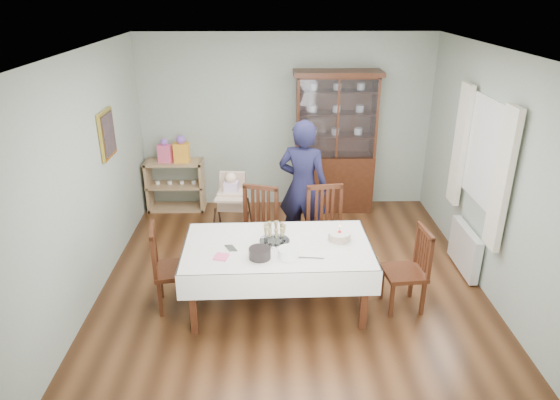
{
  "coord_description": "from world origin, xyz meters",
  "views": [
    {
      "loc": [
        -0.24,
        -5.1,
        3.29
      ],
      "look_at": [
        -0.14,
        0.2,
        1.02
      ],
      "focal_mm": 32.0,
      "sensor_mm": 36.0,
      "label": 1
    }
  ],
  "objects_px": {
    "china_cabinet": "(335,141)",
    "sideboard": "(176,185)",
    "chair_end_right": "(404,285)",
    "champagne_tray": "(275,236)",
    "chair_end_left": "(175,282)",
    "woman": "(303,187)",
    "gift_bag_pink": "(165,152)",
    "chair_far_right": "(327,246)",
    "birthday_cake": "(339,237)",
    "gift_bag_orange": "(181,150)",
    "dining_table": "(277,275)",
    "high_chair": "(232,217)",
    "chair_far_left": "(256,247)"
  },
  "relations": [
    {
      "from": "chair_far_left",
      "to": "chair_far_right",
      "type": "height_order",
      "value": "chair_far_right"
    },
    {
      "from": "chair_end_right",
      "to": "gift_bag_pink",
      "type": "relative_size",
      "value": 2.52
    },
    {
      "from": "chair_end_left",
      "to": "gift_bag_pink",
      "type": "distance_m",
      "value": 2.78
    },
    {
      "from": "sideboard",
      "to": "champagne_tray",
      "type": "xyz_separation_m",
      "value": [
        1.55,
        -2.61,
        0.43
      ]
    },
    {
      "from": "sideboard",
      "to": "woman",
      "type": "xyz_separation_m",
      "value": [
        1.93,
        -1.37,
        0.5
      ]
    },
    {
      "from": "gift_bag_pink",
      "to": "gift_bag_orange",
      "type": "xyz_separation_m",
      "value": [
        0.26,
        0.0,
        0.02
      ]
    },
    {
      "from": "high_chair",
      "to": "gift_bag_orange",
      "type": "height_order",
      "value": "gift_bag_orange"
    },
    {
      "from": "china_cabinet",
      "to": "chair_end_left",
      "type": "distance_m",
      "value": 3.45
    },
    {
      "from": "sideboard",
      "to": "gift_bag_orange",
      "type": "distance_m",
      "value": 0.6
    },
    {
      "from": "chair_far_left",
      "to": "chair_end_right",
      "type": "xyz_separation_m",
      "value": [
        1.64,
        -0.84,
        -0.03
      ]
    },
    {
      "from": "china_cabinet",
      "to": "dining_table",
      "type": "bearing_deg",
      "value": -109.14
    },
    {
      "from": "sideboard",
      "to": "chair_far_right",
      "type": "xyz_separation_m",
      "value": [
        2.2,
        -1.91,
        -0.08
      ]
    },
    {
      "from": "chair_end_right",
      "to": "gift_bag_pink",
      "type": "distance_m",
      "value": 4.17
    },
    {
      "from": "high_chair",
      "to": "gift_bag_orange",
      "type": "xyz_separation_m",
      "value": [
        -0.84,
        1.2,
        0.58
      ]
    },
    {
      "from": "chair_far_right",
      "to": "chair_end_left",
      "type": "height_order",
      "value": "chair_far_right"
    },
    {
      "from": "chair_far_left",
      "to": "chair_end_right",
      "type": "bearing_deg",
      "value": -9.91
    },
    {
      "from": "champagne_tray",
      "to": "chair_end_left",
      "type": "bearing_deg",
      "value": -177.52
    },
    {
      "from": "chair_far_left",
      "to": "champagne_tray",
      "type": "relative_size",
      "value": 3.19
    },
    {
      "from": "chair_end_left",
      "to": "birthday_cake",
      "type": "bearing_deg",
      "value": -98.68
    },
    {
      "from": "chair_end_left",
      "to": "high_chair",
      "type": "xyz_separation_m",
      "value": [
        0.54,
        1.45,
        0.12
      ]
    },
    {
      "from": "gift_bag_pink",
      "to": "champagne_tray",
      "type": "bearing_deg",
      "value": -57.36
    },
    {
      "from": "chair_far_left",
      "to": "champagne_tray",
      "type": "bearing_deg",
      "value": -55.72
    },
    {
      "from": "dining_table",
      "to": "champagne_tray",
      "type": "xyz_separation_m",
      "value": [
        -0.03,
        0.07,
        0.44
      ]
    },
    {
      "from": "dining_table",
      "to": "woman",
      "type": "xyz_separation_m",
      "value": [
        0.35,
        1.31,
        0.51
      ]
    },
    {
      "from": "sideboard",
      "to": "chair_far_left",
      "type": "relative_size",
      "value": 0.85
    },
    {
      "from": "dining_table",
      "to": "woman",
      "type": "distance_m",
      "value": 1.45
    },
    {
      "from": "china_cabinet",
      "to": "sideboard",
      "type": "distance_m",
      "value": 2.6
    },
    {
      "from": "chair_far_right",
      "to": "sideboard",
      "type": "bearing_deg",
      "value": 131.79
    },
    {
      "from": "china_cabinet",
      "to": "birthday_cake",
      "type": "xyz_separation_m",
      "value": [
        -0.26,
        -2.59,
        -0.31
      ]
    },
    {
      "from": "chair_end_right",
      "to": "gift_bag_orange",
      "type": "relative_size",
      "value": 2.24
    },
    {
      "from": "woman",
      "to": "chair_far_right",
      "type": "bearing_deg",
      "value": 135.45
    },
    {
      "from": "dining_table",
      "to": "woman",
      "type": "height_order",
      "value": "woman"
    },
    {
      "from": "chair_end_left",
      "to": "woman",
      "type": "relative_size",
      "value": 0.54
    },
    {
      "from": "chair_end_right",
      "to": "gift_bag_pink",
      "type": "xyz_separation_m",
      "value": [
        -3.08,
        2.72,
        0.68
      ]
    },
    {
      "from": "chair_end_left",
      "to": "chair_far_left",
      "type": "bearing_deg",
      "value": -59.73
    },
    {
      "from": "chair_far_right",
      "to": "champagne_tray",
      "type": "relative_size",
      "value": 3.21
    },
    {
      "from": "chair_end_right",
      "to": "china_cabinet",
      "type": "bearing_deg",
      "value": -175.95
    },
    {
      "from": "sideboard",
      "to": "chair_far_right",
      "type": "relative_size",
      "value": 0.85
    },
    {
      "from": "champagne_tray",
      "to": "gift_bag_orange",
      "type": "bearing_deg",
      "value": 118.44
    },
    {
      "from": "champagne_tray",
      "to": "woman",
      "type": "bearing_deg",
      "value": 72.89
    },
    {
      "from": "dining_table",
      "to": "sideboard",
      "type": "relative_size",
      "value": 2.25
    },
    {
      "from": "chair_end_right",
      "to": "champagne_tray",
      "type": "relative_size",
      "value": 2.85
    },
    {
      "from": "sideboard",
      "to": "gift_bag_pink",
      "type": "xyz_separation_m",
      "value": [
        -0.12,
        -0.02,
        0.57
      ]
    },
    {
      "from": "high_chair",
      "to": "chair_end_left",
      "type": "bearing_deg",
      "value": -105.44
    },
    {
      "from": "high_chair",
      "to": "gift_bag_pink",
      "type": "distance_m",
      "value": 1.72
    },
    {
      "from": "chair_end_right",
      "to": "gift_bag_orange",
      "type": "height_order",
      "value": "gift_bag_orange"
    },
    {
      "from": "dining_table",
      "to": "birthday_cake",
      "type": "distance_m",
      "value": 0.8
    },
    {
      "from": "dining_table",
      "to": "champagne_tray",
      "type": "distance_m",
      "value": 0.45
    },
    {
      "from": "chair_end_right",
      "to": "woman",
      "type": "relative_size",
      "value": 0.52
    },
    {
      "from": "chair_far_right",
      "to": "birthday_cake",
      "type": "height_order",
      "value": "chair_far_right"
    }
  ]
}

